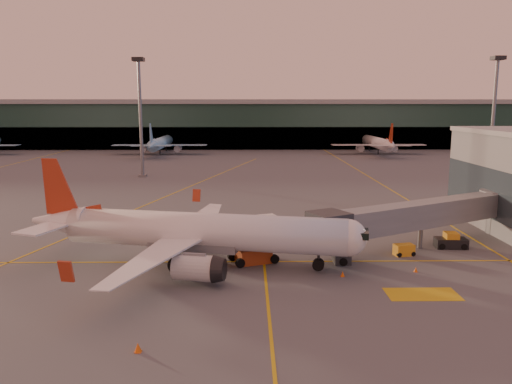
{
  "coord_description": "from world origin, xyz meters",
  "views": [
    {
      "loc": [
        3.55,
        -43.4,
        15.6
      ],
      "look_at": [
        4.36,
        17.33,
        5.0
      ],
      "focal_mm": 35.0,
      "sensor_mm": 36.0,
      "label": 1
    }
  ],
  "objects_px": {
    "main_airplane": "(193,232)",
    "gpu_cart": "(404,250)",
    "catering_truck": "(251,237)",
    "pushback_tug": "(451,242)"
  },
  "relations": [
    {
      "from": "main_airplane",
      "to": "catering_truck",
      "type": "height_order",
      "value": "main_airplane"
    },
    {
      "from": "gpu_cart",
      "to": "catering_truck",
      "type": "bearing_deg",
      "value": 175.12
    },
    {
      "from": "main_airplane",
      "to": "pushback_tug",
      "type": "relative_size",
      "value": 9.75
    },
    {
      "from": "gpu_cart",
      "to": "pushback_tug",
      "type": "height_order",
      "value": "pushback_tug"
    },
    {
      "from": "catering_truck",
      "to": "gpu_cart",
      "type": "bearing_deg",
      "value": -13.2
    },
    {
      "from": "catering_truck",
      "to": "pushback_tug",
      "type": "xyz_separation_m",
      "value": [
        22.17,
        4.88,
        -1.88
      ]
    },
    {
      "from": "main_airplane",
      "to": "gpu_cart",
      "type": "relative_size",
      "value": 15.04
    },
    {
      "from": "catering_truck",
      "to": "gpu_cart",
      "type": "relative_size",
      "value": 2.83
    },
    {
      "from": "main_airplane",
      "to": "gpu_cart",
      "type": "height_order",
      "value": "main_airplane"
    },
    {
      "from": "main_airplane",
      "to": "gpu_cart",
      "type": "distance_m",
      "value": 22.14
    }
  ]
}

